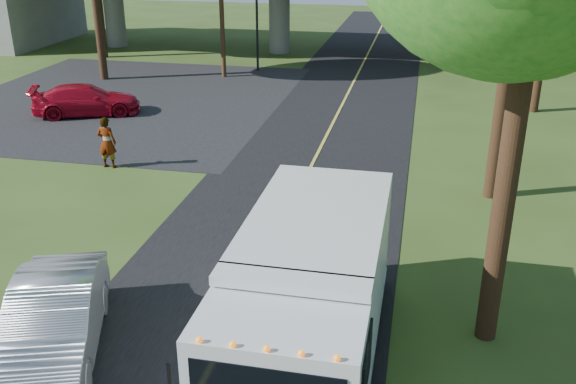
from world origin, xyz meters
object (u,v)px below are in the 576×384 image
(traffic_signal, at_px, (257,16))
(step_van, at_px, (309,295))
(silver_sedan, at_px, (54,322))
(pedestrian, at_px, (107,142))
(red_sedan, at_px, (86,100))

(traffic_signal, distance_m, step_van, 27.98)
(traffic_signal, bearing_deg, silver_sedan, -84.19)
(traffic_signal, xyz_separation_m, pedestrian, (-1.22, -17.08, -2.25))
(traffic_signal, height_order, step_van, traffic_signal)
(traffic_signal, relative_size, silver_sedan, 1.08)
(red_sedan, xyz_separation_m, silver_sedan, (8.18, -16.63, 0.09))
(traffic_signal, distance_m, red_sedan, 12.40)
(step_van, bearing_deg, pedestrian, 133.46)
(silver_sedan, bearing_deg, pedestrian, 90.39)
(red_sedan, relative_size, silver_sedan, 1.01)
(step_van, distance_m, silver_sedan, 5.25)
(step_van, distance_m, red_sedan, 20.76)
(traffic_signal, bearing_deg, red_sedan, -116.31)
(traffic_signal, xyz_separation_m, step_van, (7.93, -26.79, -1.55))
(traffic_signal, relative_size, step_van, 0.72)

